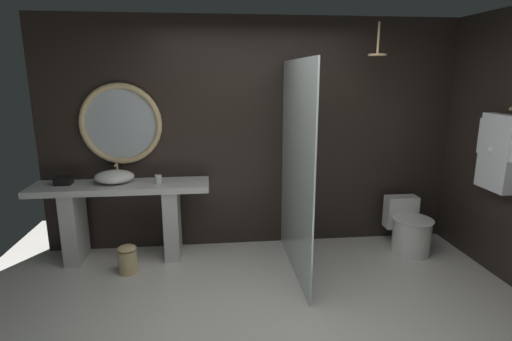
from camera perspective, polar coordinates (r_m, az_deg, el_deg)
The scene contains 12 objects.
ground_plane at distance 3.35m, azimuth 3.99°, elevation -22.68°, with size 5.76×5.76×0.00m, color silver.
back_wall_panel at distance 4.64m, azimuth 0.06°, elevation 5.10°, with size 4.80×0.10×2.60m, color black.
vanity_counter at distance 4.59m, azimuth -18.36°, elevation -5.44°, with size 1.86×0.48×0.84m.
vessel_sink at distance 4.53m, azimuth -19.46°, elevation -0.84°, with size 0.41×0.34×0.19m.
tumbler_cup at distance 4.39m, azimuth -13.70°, elevation -1.21°, with size 0.07×0.07×0.09m, color silver.
tissue_box at distance 4.69m, azimuth -25.69°, elevation -1.31°, with size 0.17×0.14×0.08m, color black.
round_wall_mirror at distance 4.60m, azimuth -18.64°, elevation 6.28°, with size 0.88×0.06×0.88m.
shower_glass_panel at distance 3.98m, azimuth 5.70°, elevation 0.08°, with size 0.02×1.45×2.12m, color silver.
rain_shower_head at distance 4.51m, azimuth 16.87°, elevation 15.88°, with size 0.19×0.19×0.34m.
hanging_bathrobe at distance 4.49m, azimuth 31.14°, elevation 2.47°, with size 0.20×0.56×0.80m.
toilet at distance 4.95m, azimuth 20.87°, elevation -7.80°, with size 0.44×0.63×0.58m.
waste_bin at distance 4.38m, azimuth -17.77°, elevation -11.87°, with size 0.19×0.19×0.29m.
Camera 1 is at (-0.51, -2.66, 1.98)m, focal length 28.17 mm.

